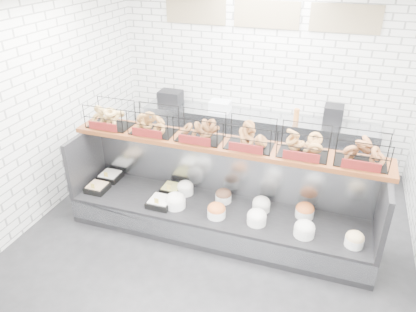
% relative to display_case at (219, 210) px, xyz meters
% --- Properties ---
extents(ground, '(5.50, 5.50, 0.00)m').
position_rel_display_case_xyz_m(ground, '(-0.01, -0.34, -0.33)').
color(ground, black).
rests_on(ground, ground).
extents(room_shell, '(5.02, 5.51, 3.01)m').
position_rel_display_case_xyz_m(room_shell, '(-0.01, 0.26, 1.73)').
color(room_shell, white).
rests_on(room_shell, ground).
extents(display_case, '(4.00, 0.90, 1.20)m').
position_rel_display_case_xyz_m(display_case, '(0.00, 0.00, 0.00)').
color(display_case, black).
rests_on(display_case, ground).
extents(bagel_shelf, '(4.10, 0.50, 0.40)m').
position_rel_display_case_xyz_m(bagel_shelf, '(-0.01, 0.18, 1.06)').
color(bagel_shelf, '#512611').
rests_on(bagel_shelf, display_case).
extents(prep_counter, '(4.00, 0.60, 1.20)m').
position_rel_display_case_xyz_m(prep_counter, '(-0.02, 2.09, 0.14)').
color(prep_counter, '#93969B').
rests_on(prep_counter, ground).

